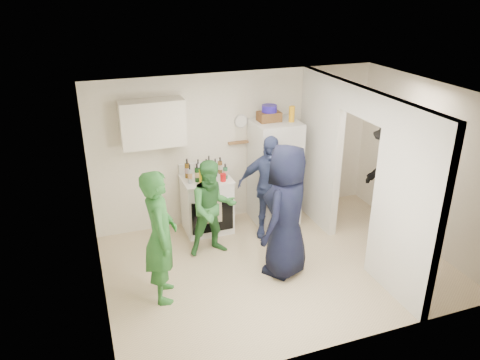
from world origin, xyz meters
name	(u,v)px	position (x,y,z in m)	size (l,w,h in m)	color
floor	(277,265)	(0.00, 0.00, 0.00)	(4.80, 4.80, 0.00)	#CCBB90
wall_back	(238,147)	(0.00, 1.70, 1.25)	(4.80, 4.80, 0.00)	silver
wall_front	(347,251)	(0.00, -1.70, 1.25)	(4.80, 4.80, 0.00)	silver
wall_left	(94,215)	(-2.40, 0.00, 1.25)	(3.40, 3.40, 0.00)	silver
wall_right	(426,165)	(2.40, 0.00, 1.25)	(3.40, 3.40, 0.00)	silver
ceiling	(283,95)	(0.00, 0.00, 2.50)	(4.80, 4.80, 0.00)	white
partition_pier_back	(319,151)	(1.20, 1.10, 1.25)	(0.12, 1.20, 2.50)	silver
partition_pier_front	(407,208)	(1.20, -1.10, 1.25)	(0.12, 1.20, 2.50)	silver
partition_header	(365,103)	(1.20, 0.00, 2.30)	(0.12, 1.00, 0.40)	silver
stove	(207,204)	(-0.65, 1.37, 0.46)	(0.77, 0.64, 0.92)	white
upper_cabinet	(153,123)	(-1.40, 1.52, 1.85)	(0.95, 0.34, 0.70)	silver
fridge	(274,172)	(0.52, 1.34, 0.87)	(0.72, 0.70, 1.74)	silver
wicker_basket	(269,116)	(0.42, 1.39, 1.82)	(0.35, 0.25, 0.15)	brown
blue_bowl	(269,108)	(0.42, 1.39, 1.95)	(0.24, 0.24, 0.11)	#23169A
yellow_cup_stack_top	(292,114)	(0.74, 1.24, 1.87)	(0.09, 0.09, 0.25)	orange
wall_clock	(241,121)	(0.05, 1.68, 1.70)	(0.22, 0.22, 0.03)	white
spice_shelf	(239,142)	(0.00, 1.65, 1.35)	(0.35, 0.08, 0.03)	olive
nook_window	(420,136)	(2.38, 0.20, 1.65)	(0.03, 0.70, 0.80)	black
nook_window_frame	(419,136)	(2.36, 0.20, 1.65)	(0.04, 0.76, 0.86)	white
nook_valance	(421,113)	(2.34, 0.20, 2.00)	(0.04, 0.82, 0.18)	white
yellow_cup_stack_stove	(202,177)	(-0.77, 1.15, 1.04)	(0.09, 0.09, 0.25)	yellow
red_cup	(223,178)	(-0.43, 1.17, 0.98)	(0.09, 0.09, 0.12)	#B10B0E
person_green_left	(160,237)	(-1.67, -0.13, 0.88)	(0.64, 0.42, 1.77)	#317B31
person_green_center	(213,209)	(-0.75, 0.66, 0.74)	(0.72, 0.56, 1.47)	#388139
person_denim	(269,187)	(0.23, 0.90, 0.83)	(0.98, 0.41, 1.67)	#3C4B84
person_navy	(286,211)	(0.05, -0.14, 0.94)	(0.92, 0.60, 1.88)	black
person_nook	(390,177)	(2.10, 0.39, 0.93)	(1.20, 0.69, 1.86)	black
bottle_a	(187,168)	(-0.92, 1.49, 1.08)	(0.08, 0.08, 0.32)	brown
bottle_b	(197,173)	(-0.81, 1.29, 1.07)	(0.08, 0.08, 0.30)	#154118
bottle_c	(198,167)	(-0.73, 1.52, 1.05)	(0.06, 0.06, 0.27)	silver
bottle_d	(208,171)	(-0.62, 1.33, 1.05)	(0.07, 0.07, 0.26)	maroon
bottle_e	(209,165)	(-0.55, 1.54, 1.07)	(0.06, 0.06, 0.31)	gray
bottle_f	(215,168)	(-0.48, 1.40, 1.07)	(0.06, 0.06, 0.30)	#153A1B
bottle_g	(220,165)	(-0.37, 1.50, 1.05)	(0.07, 0.07, 0.27)	brown
bottle_h	(190,174)	(-0.93, 1.26, 1.07)	(0.07, 0.07, 0.31)	#B2B6BF
bottle_i	(206,168)	(-0.61, 1.46, 1.06)	(0.06, 0.06, 0.29)	#55270E
bottle_j	(225,171)	(-0.36, 1.26, 1.04)	(0.07, 0.07, 0.25)	#21613B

